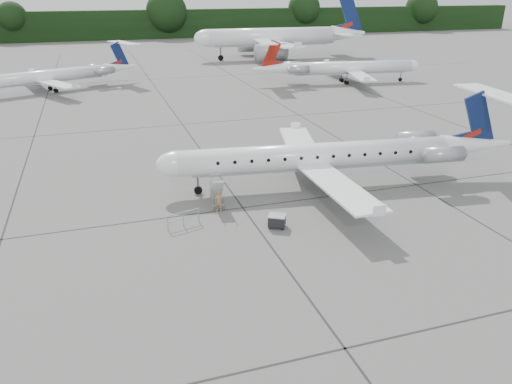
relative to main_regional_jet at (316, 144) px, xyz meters
name	(u,v)px	position (x,y,z in m)	size (l,w,h in m)	color
ground	(336,230)	(-1.83, -7.41, -3.42)	(320.00, 320.00, 0.00)	slate
treeline	(136,25)	(-1.83, 122.59, 0.58)	(260.00, 4.00, 8.00)	black
main_regional_jet	(316,144)	(0.00, 0.00, 0.00)	(26.68, 19.21, 6.84)	white
airstair	(217,190)	(-8.02, -1.10, -2.35)	(0.85, 2.26, 2.14)	white
passenger	(219,201)	(-8.18, -2.36, -2.65)	(0.56, 0.37, 1.54)	olive
safety_railing	(183,219)	(-10.90, -3.87, -2.92)	(2.20, 0.08, 1.00)	#93959B
baggage_cart	(277,221)	(-5.22, -5.84, -2.97)	(1.05, 0.85, 0.91)	black
bg_narrowbody	(272,28)	(21.39, 70.14, 2.87)	(35.04, 25.23, 12.58)	white
bg_regional_left	(44,70)	(-22.01, 46.10, -0.28)	(23.97, 17.26, 6.29)	white
bg_regional_right	(351,61)	(23.65, 39.16, -0.04)	(25.81, 18.58, 6.77)	white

